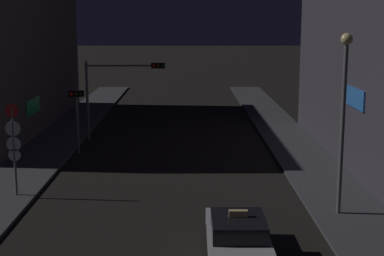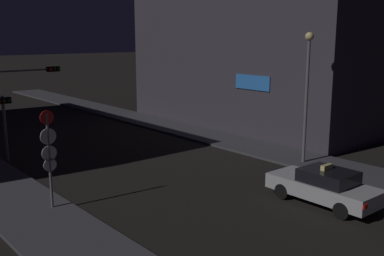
{
  "view_description": "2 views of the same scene",
  "coord_description": "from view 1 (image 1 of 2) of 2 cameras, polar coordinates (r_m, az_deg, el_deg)",
  "views": [
    {
      "loc": [
        0.81,
        -8.97,
        7.17
      ],
      "look_at": [
        1.02,
        15.18,
        2.57
      ],
      "focal_mm": 53.52,
      "sensor_mm": 36.0,
      "label": 1
    },
    {
      "loc": [
        -12.66,
        -2.46,
        6.56
      ],
      "look_at": [
        1.45,
        14.23,
        2.08
      ],
      "focal_mm": 42.57,
      "sensor_mm": 36.0,
      "label": 2
    }
  ],
  "objects": [
    {
      "name": "traffic_light_overhead",
      "position": [
        34.22,
        -7.28,
        4.53
      ],
      "size": [
        4.71,
        0.42,
        4.73
      ],
      "color": "slate",
      "rests_on": "ground_plane"
    },
    {
      "name": "traffic_light_left_kerb",
      "position": [
        31.39,
        -11.41,
        2.06
      ],
      "size": [
        0.8,
        0.42,
        3.5
      ],
      "color": "slate",
      "rests_on": "ground_plane"
    },
    {
      "name": "sidewalk_right",
      "position": [
        34.87,
        9.62,
        -1.12
      ],
      "size": [
        3.07,
        53.24,
        0.13
      ],
      "primitive_type": "cube",
      "color": "#424247",
      "rests_on": "ground_plane"
    },
    {
      "name": "sign_pole_left",
      "position": [
        23.99,
        -17.35,
        -1.41
      ],
      "size": [
        0.61,
        0.1,
        3.74
      ],
      "color": "slate",
      "rests_on": "sidewalk_left"
    },
    {
      "name": "sidewalk_left",
      "position": [
        35.19,
        -13.17,
        -1.15
      ],
      "size": [
        3.07,
        53.24,
        0.13
      ],
      "primitive_type": "cube",
      "color": "#424247",
      "rests_on": "ground_plane"
    },
    {
      "name": "street_lamp_near_block",
      "position": [
        21.08,
        14.88,
        2.57
      ],
      "size": [
        0.43,
        0.43,
        6.57
      ],
      "color": "slate",
      "rests_on": "sidewalk_right"
    },
    {
      "name": "taxi",
      "position": [
        17.46,
        4.58,
        -10.87
      ],
      "size": [
        1.84,
        4.46,
        1.62
      ],
      "color": "#B7B7BC",
      "rests_on": "ground_plane"
    }
  ]
}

